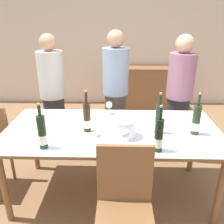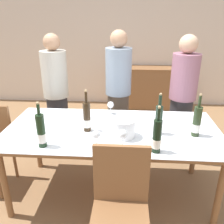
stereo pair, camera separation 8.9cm
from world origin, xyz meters
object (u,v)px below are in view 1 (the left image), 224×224
(wine_bottle_0, at_px, (42,133))
(person_guest_left, at_px, (115,95))
(wine_glass_0, at_px, (109,105))
(person_guest_right, at_px, (179,100))
(wine_bottle_4, at_px, (196,121))
(wine_bottle_2, at_px, (87,118))
(chair_near_front, at_px, (125,201))
(dining_table, at_px, (112,135))
(wine_glass_1, at_px, (98,135))
(ice_bucket, at_px, (124,127))
(wine_bottle_1, at_px, (159,136))
(sideboard_cabinet, at_px, (145,87))
(person_host, at_px, (53,97))
(wine_glass_2, at_px, (124,134))
(wine_bottle_3, at_px, (159,120))

(wine_bottle_0, height_order, person_guest_left, person_guest_left)
(wine_glass_0, distance_m, person_guest_right, 0.96)
(wine_bottle_4, height_order, wine_glass_0, wine_bottle_4)
(wine_bottle_2, distance_m, chair_near_front, 0.85)
(dining_table, distance_m, wine_glass_1, 0.38)
(dining_table, xyz_separation_m, chair_near_front, (0.11, -0.73, -0.17))
(wine_bottle_4, relative_size, person_guest_left, 0.24)
(dining_table, height_order, person_guest_left, person_guest_left)
(dining_table, xyz_separation_m, wine_bottle_0, (-0.57, -0.37, 0.20))
(ice_bucket, xyz_separation_m, wine_bottle_1, (0.27, -0.24, 0.04))
(dining_table, distance_m, wine_bottle_1, 0.59)
(ice_bucket, relative_size, wine_bottle_2, 0.54)
(sideboard_cabinet, height_order, wine_glass_1, wine_glass_1)
(wine_bottle_4, height_order, chair_near_front, wine_bottle_4)
(sideboard_cabinet, xyz_separation_m, chair_near_front, (-0.49, -3.39, 0.12))
(sideboard_cabinet, relative_size, wine_glass_0, 8.96)
(sideboard_cabinet, relative_size, wine_bottle_1, 3.24)
(dining_table, distance_m, ice_bucket, 0.24)
(ice_bucket, relative_size, chair_near_front, 0.23)
(wine_glass_0, height_order, wine_glass_1, wine_glass_0)
(wine_glass_1, bearing_deg, person_host, 120.22)
(dining_table, xyz_separation_m, wine_glass_2, (0.11, -0.33, 0.18))
(ice_bucket, bearing_deg, wine_bottle_0, -162.00)
(wine_glass_1, distance_m, person_host, 1.38)
(ice_bucket, height_order, wine_bottle_1, wine_bottle_1)
(wine_bottle_4, relative_size, wine_glass_2, 2.59)
(wine_glass_1, xyz_separation_m, person_guest_right, (0.94, 1.10, -0.06))
(person_guest_left, bearing_deg, wine_bottle_1, -73.79)
(wine_bottle_1, bearing_deg, wine_bottle_3, 81.37)
(wine_bottle_4, bearing_deg, chair_near_front, -135.78)
(ice_bucket, height_order, person_guest_right, person_guest_right)
(chair_near_front, height_order, person_guest_left, person_guest_left)
(wine_bottle_4, xyz_separation_m, chair_near_front, (-0.67, -0.65, -0.36))
(wine_bottle_2, xyz_separation_m, person_guest_left, (0.26, 0.92, -0.08))
(wine_bottle_4, distance_m, wine_glass_1, 0.93)
(wine_glass_0, relative_size, wine_glass_1, 1.04)
(wine_glass_0, relative_size, person_guest_right, 0.09)
(sideboard_cabinet, height_order, person_host, person_host)
(person_guest_left, height_order, person_guest_right, person_guest_left)
(wine_glass_0, bearing_deg, person_guest_left, 82.50)
(wine_bottle_2, height_order, person_guest_right, person_guest_right)
(sideboard_cabinet, height_order, wine_glass_0, wine_glass_0)
(wine_glass_0, bearing_deg, wine_bottle_0, -124.64)
(wine_bottle_2, relative_size, person_host, 0.25)
(wine_glass_1, distance_m, person_guest_left, 1.20)
(ice_bucket, bearing_deg, wine_bottle_3, 13.94)
(sideboard_cabinet, xyz_separation_m, person_guest_left, (-0.58, -1.79, 0.41))
(wine_glass_1, relative_size, person_guest_left, 0.08)
(wine_bottle_1, relative_size, wine_bottle_4, 0.99)
(dining_table, height_order, person_guest_right, person_guest_right)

